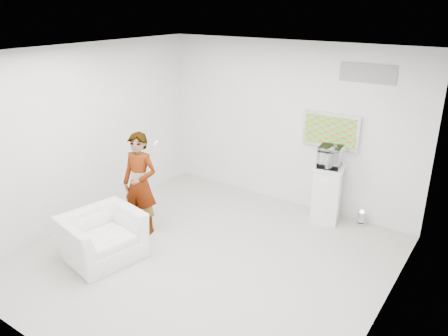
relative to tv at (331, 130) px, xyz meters
The scene contains 10 objects.
room 2.59m from the tv, 109.13° to the right, with size 5.01×5.01×3.00m.
tv is the anchor object (origin of this frame).
logo_decal 1.12m from the tv, ahead, with size 0.90×0.02×0.30m, color gray.
person 3.33m from the tv, 133.20° to the right, with size 0.62×0.41×1.70m, color white.
armchair 4.11m from the tv, 122.90° to the right, with size 1.09×0.95×0.71m, color white.
pedestal 1.10m from the tv, 64.75° to the right, with size 0.49×0.49×1.01m, color white.
floor_uplight 1.59m from the tv, ahead, with size 0.18×0.18×0.28m, color silver.
vitrine 0.49m from the tv, 64.75° to the right, with size 0.36×0.36×0.36m, color white.
console 0.54m from the tv, 64.75° to the right, with size 0.05×0.17×0.23m, color white.
wii_remote 2.96m from the tv, 132.59° to the right, with size 0.04×0.14×0.04m, color white.
Camera 1 is at (3.43, -4.49, 3.61)m, focal length 35.00 mm.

